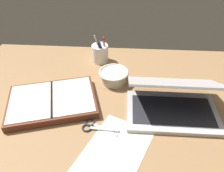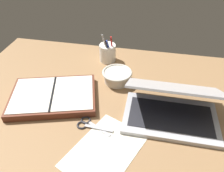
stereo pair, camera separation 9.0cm
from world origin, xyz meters
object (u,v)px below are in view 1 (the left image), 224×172
(bowl, at_px, (114,76))
(pen_cup, at_px, (100,53))
(laptop, at_px, (173,102))
(planner, at_px, (52,101))
(scissors, at_px, (93,126))

(bowl, relative_size, pen_cup, 0.87)
(laptop, xyz_separation_m, planner, (-0.49, 0.00, -0.03))
(pen_cup, bearing_deg, laptop, -47.16)
(laptop, relative_size, planner, 0.87)
(laptop, height_order, pen_cup, laptop)
(laptop, height_order, scissors, laptop)
(bowl, xyz_separation_m, planner, (-0.25, -0.17, -0.01))
(pen_cup, bearing_deg, planner, -114.97)
(scissors, bearing_deg, planner, 164.32)
(pen_cup, distance_m, planner, 0.39)
(laptop, bearing_deg, planner, 179.74)
(laptop, height_order, planner, laptop)
(bowl, height_order, pen_cup, pen_cup)
(pen_cup, relative_size, planner, 0.39)
(bowl, bearing_deg, planner, -144.71)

